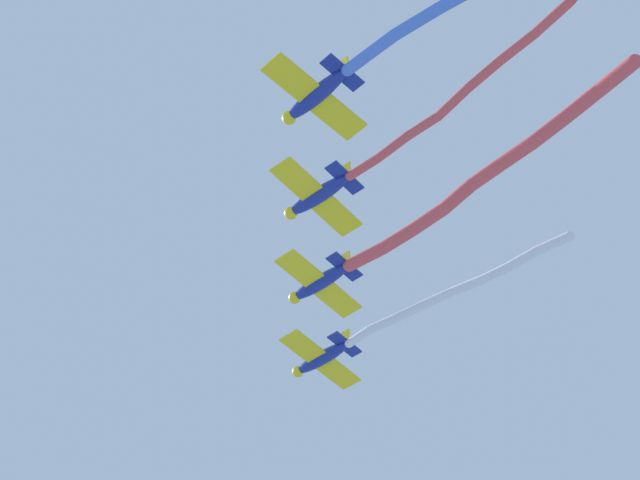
{
  "coord_description": "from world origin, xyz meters",
  "views": [
    {
      "loc": [
        -37.22,
        50.47,
        3.17
      ],
      "look_at": [
        -7.4,
        8.0,
        59.29
      ],
      "focal_mm": 60.65,
      "sensor_mm": 36.0,
      "label": 1
    }
  ],
  "objects": [
    {
      "name": "smoke_trail_left_wing",
      "position": [
        -19.99,
        7.05,
        58.57
      ],
      "size": [
        25.08,
        6.1,
        2.04
      ],
      "color": "#DB4C4C"
    },
    {
      "name": "smoke_trail_right_wing",
      "position": [
        -23.83,
        14.0,
        58.98
      ],
      "size": [
        23.26,
        6.45,
        1.17
      ],
      "color": "#DB4C4C"
    },
    {
      "name": "airplane_lead",
      "position": [
        -0.41,
        -2.12,
        58.92
      ],
      "size": [
        5.94,
        7.92,
        1.97
      ],
      "rotation": [
        0.0,
        0.0,
        6.19
      ],
      "color": "navy"
    },
    {
      "name": "airplane_slot",
      "position": [
        -14.13,
        18.09,
        59.67
      ],
      "size": [
        6.03,
        7.98,
        1.97
      ],
      "rotation": [
        0.0,
        0.0,
        6.11
      ],
      "color": "navy"
    },
    {
      "name": "airplane_left_wing",
      "position": [
        -4.98,
        4.62,
        59.17
      ],
      "size": [
        5.94,
        7.92,
        1.97
      ],
      "rotation": [
        0.0,
        0.0,
        6.19
      ],
      "color": "navy"
    },
    {
      "name": "airplane_right_wing",
      "position": [
        -9.55,
        11.36,
        59.42
      ],
      "size": [
        5.92,
        7.91,
        1.97
      ],
      "rotation": [
        0.0,
        0.0,
        6.2
      ],
      "color": "navy"
    },
    {
      "name": "smoke_trail_lead",
      "position": [
        -12.93,
        -0.84,
        58.1
      ],
      "size": [
        20.15,
        2.82,
        2.51
      ],
      "color": "white"
    }
  ]
}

